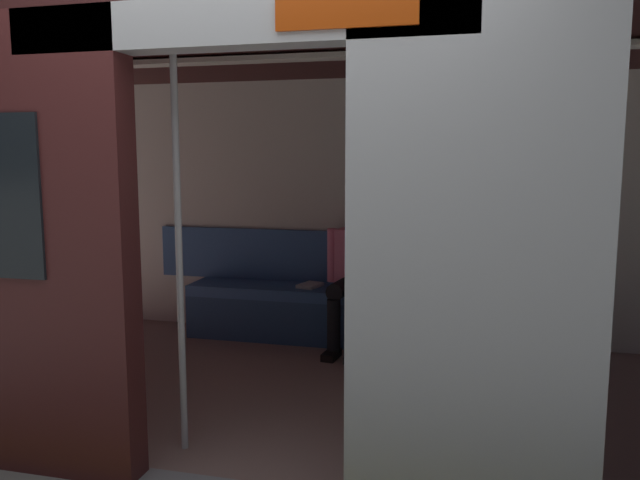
{
  "coord_description": "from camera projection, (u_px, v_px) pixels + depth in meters",
  "views": [
    {
      "loc": [
        -1.0,
        2.5,
        1.54
      ],
      "look_at": [
        -0.05,
        -1.33,
        1.01
      ],
      "focal_mm": 34.73,
      "sensor_mm": 36.0,
      "label": 1
    }
  ],
  "objects": [
    {
      "name": "train_car",
      "position": [
        299.0,
        157.0,
        3.88
      ],
      "size": [
        6.4,
        2.88,
        2.31
      ],
      "color": "silver",
      "rests_on": "ground_plane"
    },
    {
      "name": "bench_seat",
      "position": [
        345.0,
        303.0,
        5.08
      ],
      "size": [
        2.69,
        0.44,
        0.46
      ],
      "color": "#38609E",
      "rests_on": "ground_plane"
    },
    {
      "name": "person_seated",
      "position": [
        358.0,
        265.0,
        4.96
      ],
      "size": [
        0.55,
        0.7,
        1.18
      ],
      "color": "pink",
      "rests_on": "ground_plane"
    },
    {
      "name": "handbag",
      "position": [
        407.0,
        281.0,
        5.0
      ],
      "size": [
        0.26,
        0.15,
        0.17
      ],
      "color": "brown",
      "rests_on": "bench_seat"
    },
    {
      "name": "book",
      "position": [
        310.0,
        285.0,
        5.18
      ],
      "size": [
        0.2,
        0.25,
        0.03
      ],
      "primitive_type": "cube",
      "rotation": [
        0.0,
        0.0,
        -0.28
      ],
      "color": "silver",
      "rests_on": "bench_seat"
    },
    {
      "name": "grab_pole_door",
      "position": [
        179.0,
        247.0,
        3.14
      ],
      "size": [
        0.04,
        0.04,
        2.17
      ],
      "primitive_type": "cylinder",
      "color": "silver",
      "rests_on": "ground_plane"
    },
    {
      "name": "grab_pole_far",
      "position": [
        355.0,
        250.0,
        3.03
      ],
      "size": [
        0.04,
        0.04,
        2.17
      ],
      "primitive_type": "cylinder",
      "color": "silver",
      "rests_on": "ground_plane"
    }
  ]
}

